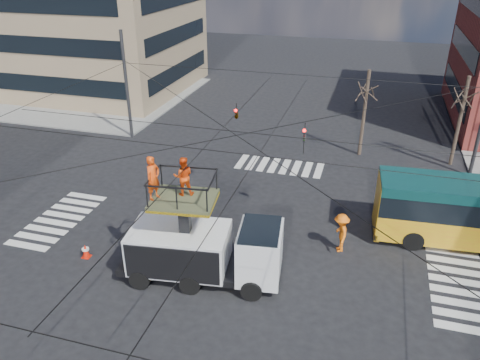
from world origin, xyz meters
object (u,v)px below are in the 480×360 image
object	(u,v)px
traffic_cone	(86,251)
flagger	(341,233)
utility_truck	(204,240)
worker_ground	(146,252)

from	to	relation	value
traffic_cone	flagger	world-z (taller)	flagger
utility_truck	traffic_cone	world-z (taller)	utility_truck
traffic_cone	worker_ground	size ratio (longest dim) A/B	0.39
flagger	utility_truck	bearing A→B (deg)	-70.11
utility_truck	flagger	distance (m)	6.70
traffic_cone	flagger	bearing A→B (deg)	18.92
traffic_cone	flagger	distance (m)	12.09
utility_truck	worker_ground	size ratio (longest dim) A/B	4.09
utility_truck	traffic_cone	size ratio (longest dim) A/B	10.58
utility_truck	traffic_cone	distance (m)	6.14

